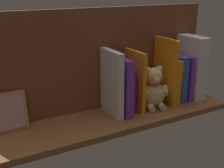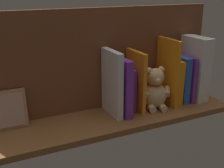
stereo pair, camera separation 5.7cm
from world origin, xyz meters
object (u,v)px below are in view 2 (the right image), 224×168
object	(u,v)px
book_0	(185,78)
picture_frame_leaning	(7,110)
dictionary_thick_white	(195,68)
teddy_bear	(155,90)

from	to	relation	value
book_0	picture_frame_leaning	world-z (taller)	book_0
book_0	picture_frame_leaning	size ratio (longest dim) A/B	1.41
book_0	picture_frame_leaning	distance (cm)	72.17
book_0	picture_frame_leaning	bearing A→B (deg)	-3.38
dictionary_thick_white	teddy_bear	world-z (taller)	dictionary_thick_white
book_0	teddy_bear	bearing A→B (deg)	7.77
picture_frame_leaning	book_0	bearing A→B (deg)	176.62
teddy_bear	picture_frame_leaning	distance (cm)	55.66
dictionary_thick_white	teddy_bear	bearing A→B (deg)	4.62
dictionary_thick_white	picture_frame_leaning	world-z (taller)	dictionary_thick_white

